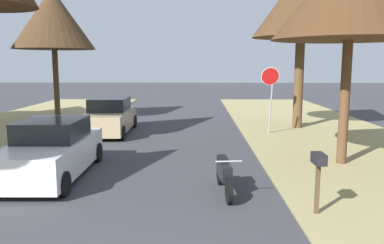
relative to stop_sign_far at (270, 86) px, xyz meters
name	(u,v)px	position (x,y,z in m)	size (l,w,h in m)	color
stop_sign_far	(270,86)	(0.00, 0.00, 0.00)	(0.81, 0.72, 2.91)	#9EA0A5
street_tree_right_mid_b	(302,3)	(1.63, 1.52, 3.72)	(4.57, 4.57, 7.47)	brown
street_tree_left_mid_b	(53,19)	(-10.85, 3.88, 3.29)	(4.31, 4.31, 6.99)	#513C25
parked_sedan_white	(51,151)	(-7.26, -6.65, -1.43)	(1.98, 4.42, 1.57)	white
parked_sedan_tan	(109,117)	(-7.18, 0.18, -1.43)	(1.98, 4.42, 1.57)	tan
parked_motorcycle	(224,174)	(-2.55, -8.04, -1.67)	(0.60, 2.05, 0.97)	black
curbside_mailbox	(319,166)	(-0.73, -9.44, -1.09)	(0.22, 0.44, 1.27)	brown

